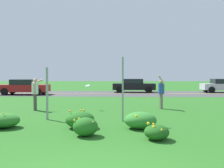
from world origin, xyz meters
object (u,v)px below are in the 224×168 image
(car_black_center_right, at_px, (133,85))
(person_catcher_blue_shirt, at_px, (161,91))
(person_thrower_white_shirt, at_px, (35,91))
(car_red_center_left, at_px, (24,87))
(sign_post_near_path, at_px, (47,93))
(sign_post_by_roadside, at_px, (123,89))
(car_silver_rightmost, at_px, (223,86))
(frisbee_pale_blue, at_px, (88,86))

(car_black_center_right, bearing_deg, person_catcher_blue_shirt, -86.54)
(person_thrower_white_shirt, relative_size, car_red_center_left, 0.37)
(sign_post_near_path, relative_size, car_red_center_left, 0.49)
(sign_post_by_roadside, xyz_separation_m, car_silver_rightmost, (10.91, 17.19, -0.56))
(car_red_center_left, bearing_deg, car_silver_rightmost, 9.91)
(frisbee_pale_blue, bearing_deg, person_catcher_blue_shirt, 4.21)
(person_thrower_white_shirt, bearing_deg, person_catcher_blue_shirt, 6.75)
(person_catcher_blue_shirt, xyz_separation_m, frisbee_pale_blue, (-4.05, -0.30, 0.31))
(frisbee_pale_blue, height_order, car_red_center_left, car_red_center_left)
(person_thrower_white_shirt, height_order, car_red_center_left, person_thrower_white_shirt)
(person_catcher_blue_shirt, bearing_deg, car_silver_rightmost, 56.68)
(car_black_center_right, xyz_separation_m, car_silver_rightmost, (9.54, 0.00, 0.00))
(person_thrower_white_shirt, relative_size, car_black_center_right, 0.37)
(car_silver_rightmost, bearing_deg, person_thrower_white_shirt, -137.75)
(person_thrower_white_shirt, bearing_deg, car_silver_rightmost, 42.25)
(car_black_center_right, bearing_deg, sign_post_by_roadside, -94.57)
(person_thrower_white_shirt, distance_m, car_red_center_left, 11.53)
(frisbee_pale_blue, bearing_deg, sign_post_near_path, -111.74)
(person_catcher_blue_shirt, relative_size, car_black_center_right, 0.42)
(sign_post_by_roadside, height_order, car_silver_rightmost, sign_post_by_roadside)
(person_catcher_blue_shirt, xyz_separation_m, car_silver_rightmost, (8.73, 13.28, -0.24))
(sign_post_by_roadside, distance_m, car_red_center_left, 16.48)
(person_catcher_blue_shirt, bearing_deg, car_black_center_right, 93.46)
(person_thrower_white_shirt, distance_m, car_black_center_right, 15.30)
(car_silver_rightmost, bearing_deg, person_catcher_blue_shirt, -123.32)
(frisbee_pale_blue, relative_size, car_black_center_right, 0.06)
(sign_post_near_path, relative_size, person_catcher_blue_shirt, 1.18)
(frisbee_pale_blue, xyz_separation_m, car_black_center_right, (3.25, 13.58, -0.55))
(sign_post_by_roadside, height_order, person_thrower_white_shirt, sign_post_by_roadside)
(sign_post_near_path, distance_m, person_catcher_blue_shirt, 6.42)
(sign_post_near_path, xyz_separation_m, sign_post_by_roadside, (3.17, -0.35, 0.20))
(sign_post_by_roadside, height_order, car_red_center_left, sign_post_by_roadside)
(sign_post_by_roadside, xyz_separation_m, car_black_center_right, (1.37, 17.19, -0.56))
(car_red_center_left, height_order, car_black_center_right, same)
(frisbee_pale_blue, distance_m, car_silver_rightmost, 18.66)
(frisbee_pale_blue, distance_m, car_black_center_right, 13.98)
(sign_post_by_roadside, height_order, person_catcher_blue_shirt, sign_post_by_roadside)
(person_thrower_white_shirt, xyz_separation_m, car_silver_rightmost, (15.51, 14.09, -0.27))
(sign_post_near_path, relative_size, person_thrower_white_shirt, 1.31)
(sign_post_by_roadside, bearing_deg, sign_post_near_path, 173.61)
(car_red_center_left, bearing_deg, car_black_center_right, 18.41)
(person_thrower_white_shirt, height_order, frisbee_pale_blue, person_thrower_white_shirt)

